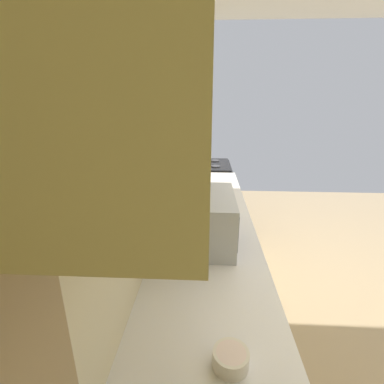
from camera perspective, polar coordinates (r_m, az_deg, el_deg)
ground_plane at (r=2.78m, az=29.10°, el=-22.70°), size 6.65×6.65×0.00m
wall_back at (r=1.91m, az=-7.99°, el=5.97°), size 4.28×0.12×2.64m
counter_run at (r=1.94m, az=2.71°, el=-22.77°), size 3.38×0.65×0.91m
upper_cabinets at (r=1.46m, az=-3.12°, el=24.23°), size 2.38×0.30×0.64m
oven_range at (r=3.71m, az=2.90°, el=-1.07°), size 0.70×0.63×1.09m
microwave at (r=1.66m, az=2.44°, el=-5.50°), size 0.51×0.37×0.30m
bowl at (r=1.07m, az=7.98°, el=-30.70°), size 0.12×0.12×0.06m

